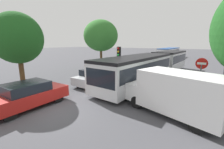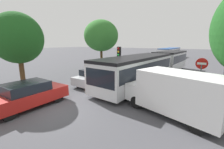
{
  "view_description": "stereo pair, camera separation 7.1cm",
  "coord_description": "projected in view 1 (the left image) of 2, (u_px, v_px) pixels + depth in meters",
  "views": [
    {
      "loc": [
        6.78,
        -5.1,
        3.74
      ],
      "look_at": [
        0.2,
        4.93,
        1.2
      ],
      "focal_mm": 24.0,
      "sensor_mm": 36.0,
      "label": 1
    },
    {
      "loc": [
        6.84,
        -5.06,
        3.74
      ],
      "look_at": [
        0.2,
        4.93,
        1.2
      ],
      "focal_mm": 24.0,
      "sensor_mm": 36.0,
      "label": 2
    }
  ],
  "objects": [
    {
      "name": "ground_plane",
      "position": [
        62.0,
        109.0,
        8.59
      ],
      "size": [
        200.0,
        200.0,
        0.0
      ],
      "primitive_type": "plane",
      "color": "#47474C"
    },
    {
      "name": "articulated_bus",
      "position": [
        154.0,
        64.0,
        16.05
      ],
      "size": [
        3.77,
        17.86,
        2.63
      ],
      "rotation": [
        0.0,
        0.0,
        -1.63
      ],
      "color": "silver",
      "rests_on": "ground"
    },
    {
      "name": "city_bus_rear",
      "position": [
        169.0,
        52.0,
        37.44
      ],
      "size": [
        2.84,
        11.66,
        2.5
      ],
      "rotation": [
        0.0,
        0.0,
        1.55
      ],
      "color": "silver",
      "rests_on": "ground"
    },
    {
      "name": "queued_car_red",
      "position": [
        28.0,
        95.0,
        8.74
      ],
      "size": [
        1.88,
        4.37,
        1.51
      ],
      "rotation": [
        0.0,
        0.0,
        1.56
      ],
      "color": "#B21E19",
      "rests_on": "ground"
    },
    {
      "name": "queued_car_silver",
      "position": [
        95.0,
        77.0,
        13.6
      ],
      "size": [
        1.81,
        4.19,
        1.45
      ],
      "rotation": [
        0.0,
        0.0,
        1.56
      ],
      "color": "#B7BABF",
      "rests_on": "ground"
    },
    {
      "name": "queued_car_green",
      "position": [
        124.0,
        68.0,
        18.12
      ],
      "size": [
        1.84,
        4.26,
        1.47
      ],
      "rotation": [
        0.0,
        0.0,
        1.56
      ],
      "color": "#236638",
      "rests_on": "ground"
    },
    {
      "name": "queued_car_white",
      "position": [
        141.0,
        63.0,
        22.76
      ],
      "size": [
        1.9,
        4.39,
        1.52
      ],
      "rotation": [
        0.0,
        0.0,
        1.56
      ],
      "color": "white",
      "rests_on": "ground"
    },
    {
      "name": "queued_car_blue",
      "position": [
        153.0,
        60.0,
        27.91
      ],
      "size": [
        1.7,
        3.95,
        1.37
      ],
      "rotation": [
        0.0,
        0.0,
        1.56
      ],
      "color": "#284799",
      "rests_on": "ground"
    },
    {
      "name": "white_van",
      "position": [
        176.0,
        93.0,
        7.68
      ],
      "size": [
        5.34,
        3.26,
        2.31
      ],
      "rotation": [
        0.0,
        0.0,
        2.86
      ],
      "color": "white",
      "rests_on": "ground"
    },
    {
      "name": "traffic_light",
      "position": [
        119.0,
        57.0,
        13.81
      ],
      "size": [
        0.34,
        0.37,
        3.4
      ],
      "rotation": [
        0.0,
        0.0,
        -1.47
      ],
      "color": "#56595E",
      "rests_on": "ground"
    },
    {
      "name": "no_entry_sign",
      "position": [
        201.0,
        73.0,
        9.53
      ],
      "size": [
        0.7,
        0.08,
        2.82
      ],
      "rotation": [
        0.0,
        0.0,
        -1.57
      ],
      "color": "#56595E",
      "rests_on": "ground"
    },
    {
      "name": "tree_left_near",
      "position": [
        18.0,
        38.0,
        10.97
      ],
      "size": [
        3.57,
        3.57,
        5.94
      ],
      "color": "#51381E",
      "rests_on": "ground"
    },
    {
      "name": "tree_left_mid",
      "position": [
        101.0,
        37.0,
        19.02
      ],
      "size": [
        4.31,
        4.31,
        6.59
      ],
      "color": "#51381E",
      "rests_on": "ground"
    }
  ]
}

